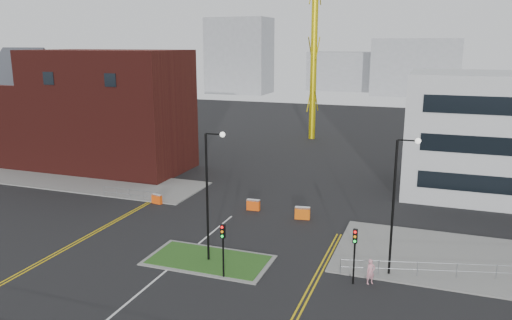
{
  "coord_description": "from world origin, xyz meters",
  "views": [
    {
      "loc": [
        15.98,
        -21.14,
        14.78
      ],
      "look_at": [
        1.93,
        17.96,
        5.0
      ],
      "focal_mm": 35.0,
      "sensor_mm": 36.0,
      "label": 1
    }
  ],
  "objects": [
    {
      "name": "centre_line",
      "position": [
        0.0,
        2.0,
        0.01
      ],
      "size": [
        0.15,
        30.0,
        0.01
      ],
      "primitive_type": "cube",
      "color": "silver",
      "rests_on": "ground"
    },
    {
      "name": "yellow_right_b",
      "position": [
        9.8,
        6.0,
        0.01
      ],
      "size": [
        0.12,
        20.0,
        0.01
      ],
      "primitive_type": "cube",
      "color": "gold",
      "rests_on": "ground"
    },
    {
      "name": "barrier_right",
      "position": [
        6.0,
        18.42,
        0.59
      ],
      "size": [
        1.33,
        0.6,
        1.08
      ],
      "color": "orange",
      "rests_on": "ground"
    },
    {
      "name": "grass_island",
      "position": [
        2.0,
        8.0,
        0.06
      ],
      "size": [
        8.0,
        4.0,
        0.12
      ],
      "primitive_type": "cube",
      "color": "#29511B",
      "rests_on": "ground"
    },
    {
      "name": "streetlamp_island",
      "position": [
        2.22,
        8.0,
        5.41
      ],
      "size": [
        1.46,
        0.36,
        9.18
      ],
      "color": "black",
      "rests_on": "ground"
    },
    {
      "name": "skyline_d",
      "position": [
        -8.0,
        140.0,
        6.0
      ],
      "size": [
        30.0,
        12.0,
        12.0
      ],
      "primitive_type": "cube",
      "color": "gray",
      "rests_on": "ground"
    },
    {
      "name": "traffic_light_island",
      "position": [
        4.0,
        5.98,
        2.57
      ],
      "size": [
        0.28,
        0.33,
        3.65
      ],
      "color": "black",
      "rests_on": "ground"
    },
    {
      "name": "barrier_left",
      "position": [
        -8.0,
        17.91,
        0.48
      ],
      "size": [
        1.11,
        0.56,
        0.89
      ],
      "color": "#F84F0D",
      "rests_on": "ground"
    },
    {
      "name": "streetlamp_right_near",
      "position": [
        14.22,
        10.0,
        5.41
      ],
      "size": [
        1.46,
        0.36,
        9.18
      ],
      "color": "black",
      "rests_on": "ground"
    },
    {
      "name": "yellow_right_a",
      "position": [
        9.5,
        6.0,
        0.01
      ],
      "size": [
        0.12,
        20.0,
        0.01
      ],
      "primitive_type": "cube",
      "color": "gold",
      "rests_on": "ground"
    },
    {
      "name": "skyline_b",
      "position": [
        10.0,
        130.0,
        8.0
      ],
      "size": [
        24.0,
        12.0,
        16.0
      ],
      "primitive_type": "cube",
      "color": "gray",
      "rests_on": "ground"
    },
    {
      "name": "yellow_left_b",
      "position": [
        -8.7,
        10.0,
        0.01
      ],
      "size": [
        0.12,
        24.0,
        0.01
      ],
      "primitive_type": "cube",
      "color": "gold",
      "rests_on": "ground"
    },
    {
      "name": "brick_building",
      "position": [
        -22.97,
        28.0,
        6.85
      ],
      "size": [
        24.2,
        10.07,
        14.24
      ],
      "color": "#491612",
      "rests_on": "ground"
    },
    {
      "name": "barrier_mid",
      "position": [
        1.22,
        19.2,
        0.54
      ],
      "size": [
        1.2,
        0.44,
        0.99
      ],
      "color": "#FB530D",
      "rests_on": "ground"
    },
    {
      "name": "yellow_left_a",
      "position": [
        -9.0,
        10.0,
        0.01
      ],
      "size": [
        0.12,
        24.0,
        0.01
      ],
      "primitive_type": "cube",
      "color": "gold",
      "rests_on": "ground"
    },
    {
      "name": "pedestrian",
      "position": [
        13.01,
        8.37,
        0.81
      ],
      "size": [
        0.71,
        0.67,
        1.63
      ],
      "primitive_type": "imported",
      "rotation": [
        0.0,
        0.0,
        0.67
      ],
      "color": "pink",
      "rests_on": "ground"
    },
    {
      "name": "railing_left",
      "position": [
        -11.0,
        18.0,
        0.74
      ],
      "size": [
        6.05,
        0.05,
        1.1
      ],
      "color": "gray",
      "rests_on": "ground"
    },
    {
      "name": "ground",
      "position": [
        0.0,
        0.0,
        0.0
      ],
      "size": [
        200.0,
        200.0,
        0.0
      ],
      "primitive_type": "plane",
      "color": "black",
      "rests_on": "ground"
    },
    {
      "name": "pavement_left",
      "position": [
        -20.0,
        22.0,
        0.06
      ],
      "size": [
        28.0,
        8.0,
        0.12
      ],
      "primitive_type": "cube",
      "color": "slate",
      "rests_on": "ground"
    },
    {
      "name": "traffic_light_right",
      "position": [
        12.0,
        7.98,
        2.57
      ],
      "size": [
        0.28,
        0.33,
        3.65
      ],
      "color": "black",
      "rests_on": "ground"
    },
    {
      "name": "skyline_a",
      "position": [
        -40.0,
        120.0,
        11.0
      ],
      "size": [
        18.0,
        12.0,
        22.0
      ],
      "primitive_type": "cube",
      "color": "gray",
      "rests_on": "ground"
    },
    {
      "name": "railing_right",
      "position": [
        20.5,
        11.5,
        0.78
      ],
      "size": [
        19.05,
        5.05,
        1.1
      ],
      "color": "gray",
      "rests_on": "ground"
    },
    {
      "name": "island_kerb",
      "position": [
        2.0,
        8.0,
        0.04
      ],
      "size": [
        8.6,
        4.6,
        0.08
      ],
      "primitive_type": "cube",
      "color": "slate",
      "rests_on": "ground"
    }
  ]
}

